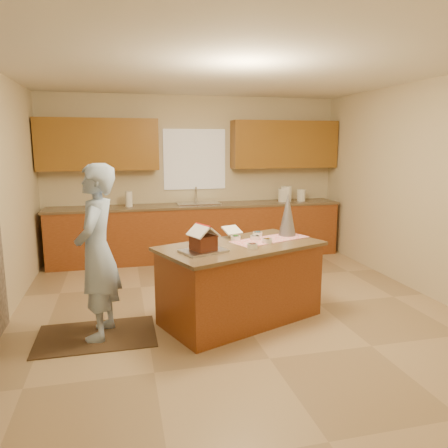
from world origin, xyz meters
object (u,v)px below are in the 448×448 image
at_px(island_base, 241,284).
at_px(gingerbread_house, 203,240).
at_px(tinsel_tree, 288,214).
at_px(boy, 97,252).

xyz_separation_m(island_base, gingerbread_house, (-0.45, -0.23, 0.56)).
bearing_deg(tinsel_tree, boy, -169.64).
height_order(island_base, boy, boy).
distance_m(island_base, boy, 1.55).
relative_size(boy, gingerbread_house, 5.17).
bearing_deg(tinsel_tree, gingerbread_house, -154.08).
distance_m(island_base, tinsel_tree, 1.00).
height_order(boy, gingerbread_house, boy).
bearing_deg(island_base, tinsel_tree, 3.67).
xyz_separation_m(tinsel_tree, gingerbread_house, (-1.11, -0.54, -0.13)).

